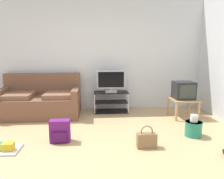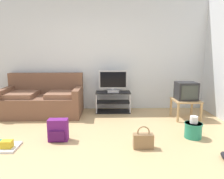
{
  "view_description": "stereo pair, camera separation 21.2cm",
  "coord_description": "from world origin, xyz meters",
  "px_view_note": "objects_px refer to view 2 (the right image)",
  "views": [
    {
      "loc": [
        0.33,
        -2.85,
        1.43
      ],
      "look_at": [
        0.65,
        1.14,
        0.72
      ],
      "focal_mm": 33.74,
      "sensor_mm": 36.0,
      "label": 1
    },
    {
      "loc": [
        0.54,
        -2.87,
        1.43
      ],
      "look_at": [
        0.65,
        1.14,
        0.72
      ],
      "focal_mm": 33.74,
      "sensor_mm": 36.0,
      "label": 2
    }
  ],
  "objects_px": {
    "tv_stand": "(113,102)",
    "crt_tv": "(186,91)",
    "flat_tv": "(113,82)",
    "cleaning_bucket": "(193,129)",
    "couch": "(43,100)",
    "backpack": "(58,130)",
    "side_table": "(186,102)",
    "floor_tray": "(3,146)",
    "handbag": "(143,140)"
  },
  "relations": [
    {
      "from": "tv_stand",
      "to": "backpack",
      "type": "relative_size",
      "value": 2.28
    },
    {
      "from": "tv_stand",
      "to": "backpack",
      "type": "distance_m",
      "value": 1.93
    },
    {
      "from": "flat_tv",
      "to": "floor_tray",
      "type": "relative_size",
      "value": 1.5
    },
    {
      "from": "tv_stand",
      "to": "cleaning_bucket",
      "type": "height_order",
      "value": "tv_stand"
    },
    {
      "from": "couch",
      "to": "flat_tv",
      "type": "distance_m",
      "value": 1.68
    },
    {
      "from": "couch",
      "to": "backpack",
      "type": "height_order",
      "value": "couch"
    },
    {
      "from": "flat_tv",
      "to": "cleaning_bucket",
      "type": "distance_m",
      "value": 2.15
    },
    {
      "from": "tv_stand",
      "to": "floor_tray",
      "type": "xyz_separation_m",
      "value": [
        -1.73,
        -1.94,
        -0.21
      ]
    },
    {
      "from": "flat_tv",
      "to": "handbag",
      "type": "xyz_separation_m",
      "value": [
        0.39,
        -1.97,
        -0.62
      ]
    },
    {
      "from": "crt_tv",
      "to": "side_table",
      "type": "bearing_deg",
      "value": -90.0
    },
    {
      "from": "flat_tv",
      "to": "cleaning_bucket",
      "type": "relative_size",
      "value": 1.77
    },
    {
      "from": "couch",
      "to": "side_table",
      "type": "height_order",
      "value": "couch"
    },
    {
      "from": "couch",
      "to": "cleaning_bucket",
      "type": "xyz_separation_m",
      "value": [
        2.92,
        -1.46,
        -0.18
      ]
    },
    {
      "from": "side_table",
      "to": "tv_stand",
      "type": "bearing_deg",
      "value": 159.99
    },
    {
      "from": "couch",
      "to": "side_table",
      "type": "xyz_separation_m",
      "value": [
        3.18,
        -0.4,
        0.02
      ]
    },
    {
      "from": "cleaning_bucket",
      "to": "floor_tray",
      "type": "distance_m",
      "value": 3.05
    },
    {
      "from": "floor_tray",
      "to": "crt_tv",
      "type": "bearing_deg",
      "value": 22.96
    },
    {
      "from": "couch",
      "to": "crt_tv",
      "type": "distance_m",
      "value": 3.21
    },
    {
      "from": "couch",
      "to": "flat_tv",
      "type": "bearing_deg",
      "value": 4.96
    },
    {
      "from": "flat_tv",
      "to": "handbag",
      "type": "bearing_deg",
      "value": -78.81
    },
    {
      "from": "couch",
      "to": "backpack",
      "type": "xyz_separation_m",
      "value": [
        0.67,
        -1.51,
        -0.16
      ]
    },
    {
      "from": "tv_stand",
      "to": "floor_tray",
      "type": "height_order",
      "value": "tv_stand"
    },
    {
      "from": "crt_tv",
      "to": "cleaning_bucket",
      "type": "bearing_deg",
      "value": -103.47
    },
    {
      "from": "backpack",
      "to": "side_table",
      "type": "bearing_deg",
      "value": -1.3
    },
    {
      "from": "side_table",
      "to": "floor_tray",
      "type": "distance_m",
      "value": 3.58
    },
    {
      "from": "handbag",
      "to": "cleaning_bucket",
      "type": "xyz_separation_m",
      "value": [
        0.91,
        0.37,
        0.03
      ]
    },
    {
      "from": "handbag",
      "to": "flat_tv",
      "type": "bearing_deg",
      "value": 101.19
    },
    {
      "from": "side_table",
      "to": "cleaning_bucket",
      "type": "distance_m",
      "value": 1.11
    },
    {
      "from": "crt_tv",
      "to": "handbag",
      "type": "distance_m",
      "value": 1.92
    },
    {
      "from": "tv_stand",
      "to": "crt_tv",
      "type": "xyz_separation_m",
      "value": [
        1.56,
        -0.55,
        0.36
      ]
    },
    {
      "from": "couch",
      "to": "crt_tv",
      "type": "xyz_separation_m",
      "value": [
        3.18,
        -0.39,
        0.27
      ]
    },
    {
      "from": "handbag",
      "to": "floor_tray",
      "type": "xyz_separation_m",
      "value": [
        -2.12,
        0.05,
        -0.08
      ]
    },
    {
      "from": "tv_stand",
      "to": "crt_tv",
      "type": "height_order",
      "value": "crt_tv"
    },
    {
      "from": "tv_stand",
      "to": "flat_tv",
      "type": "distance_m",
      "value": 0.5
    },
    {
      "from": "couch",
      "to": "floor_tray",
      "type": "xyz_separation_m",
      "value": [
        -0.11,
        -1.78,
        -0.3
      ]
    },
    {
      "from": "flat_tv",
      "to": "side_table",
      "type": "height_order",
      "value": "flat_tv"
    },
    {
      "from": "backpack",
      "to": "floor_tray",
      "type": "relative_size",
      "value": 0.81
    },
    {
      "from": "tv_stand",
      "to": "side_table",
      "type": "bearing_deg",
      "value": -20.01
    },
    {
      "from": "backpack",
      "to": "floor_tray",
      "type": "height_order",
      "value": "backpack"
    },
    {
      "from": "backpack",
      "to": "couch",
      "type": "bearing_deg",
      "value": 88.77
    },
    {
      "from": "side_table",
      "to": "handbag",
      "type": "distance_m",
      "value": 1.86
    },
    {
      "from": "backpack",
      "to": "tv_stand",
      "type": "bearing_deg",
      "value": 35.33
    },
    {
      "from": "flat_tv",
      "to": "crt_tv",
      "type": "height_order",
      "value": "flat_tv"
    },
    {
      "from": "crt_tv",
      "to": "cleaning_bucket",
      "type": "distance_m",
      "value": 1.19
    },
    {
      "from": "couch",
      "to": "floor_tray",
      "type": "relative_size",
      "value": 3.94
    },
    {
      "from": "side_table",
      "to": "backpack",
      "type": "height_order",
      "value": "side_table"
    },
    {
      "from": "floor_tray",
      "to": "tv_stand",
      "type": "bearing_deg",
      "value": 48.36
    },
    {
      "from": "crt_tv",
      "to": "floor_tray",
      "type": "bearing_deg",
      "value": -157.04
    },
    {
      "from": "tv_stand",
      "to": "couch",
      "type": "bearing_deg",
      "value": -174.26
    },
    {
      "from": "side_table",
      "to": "handbag",
      "type": "bearing_deg",
      "value": -129.23
    }
  ]
}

